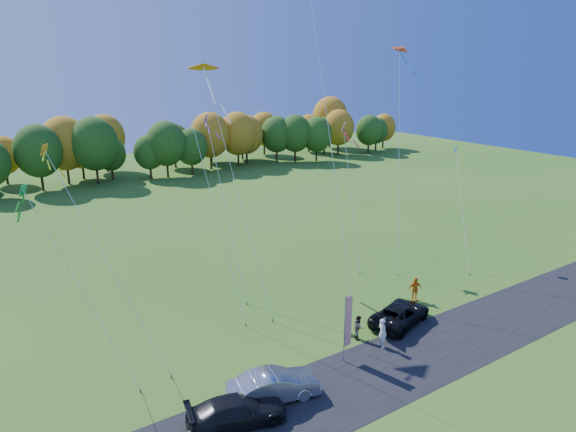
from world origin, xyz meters
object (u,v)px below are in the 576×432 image
black_suv (400,314)px  feather_flag (347,321)px  silver_sedan (274,386)px  person_east (415,289)px

black_suv → feather_flag: feather_flag is taller
feather_flag → black_suv: bearing=13.8°
silver_sedan → person_east: bearing=-62.7°
person_east → black_suv: bearing=-131.9°
black_suv → silver_sedan: bearing=84.7°
person_east → silver_sedan: bearing=-145.4°
feather_flag → person_east: bearing=19.8°
black_suv → person_east: (3.52, 1.96, 0.20)m
silver_sedan → feather_flag: size_ratio=1.15×
silver_sedan → person_east: 15.80m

